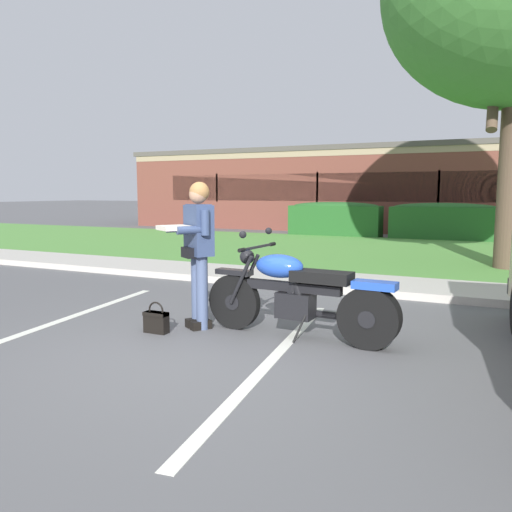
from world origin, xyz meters
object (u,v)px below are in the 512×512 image
object	(u,v)px
motorcycle	(305,295)
hedge_left	(335,218)
handbag	(156,320)
brick_building	(449,189)
hedge_center_left	(444,221)
rider_person	(197,243)

from	to	relation	value
motorcycle	hedge_left	distance (m)	13.07
handbag	hedge_left	distance (m)	13.24
motorcycle	brick_building	distance (m)	18.46
handbag	hedge_center_left	world-z (taller)	hedge_center_left
motorcycle	brick_building	world-z (taller)	brick_building
rider_person	hedge_left	size ratio (longest dim) A/B	0.52
handbag	hedge_left	world-z (taller)	hedge_left
motorcycle	hedge_left	world-z (taller)	hedge_left
motorcycle	handbag	xyz separation A→B (m)	(-1.60, -0.50, -0.34)
hedge_center_left	handbag	bearing A→B (deg)	-97.96
rider_person	hedge_left	bearing A→B (deg)	99.59
hedge_left	hedge_center_left	world-z (taller)	same
brick_building	hedge_center_left	bearing A→B (deg)	-86.30
rider_person	motorcycle	bearing A→B (deg)	4.95
handbag	rider_person	bearing A→B (deg)	50.40
handbag	hedge_center_left	xyz separation A→B (m)	(1.83, 13.11, 0.51)
rider_person	hedge_left	xyz separation A→B (m)	(-2.15, 12.72, -0.36)
handbag	brick_building	world-z (taller)	brick_building
hedge_center_left	brick_building	bearing A→B (deg)	93.70
hedge_left	rider_person	bearing A→B (deg)	-80.41
rider_person	brick_building	distance (m)	18.57
motorcycle	handbag	bearing A→B (deg)	-162.79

